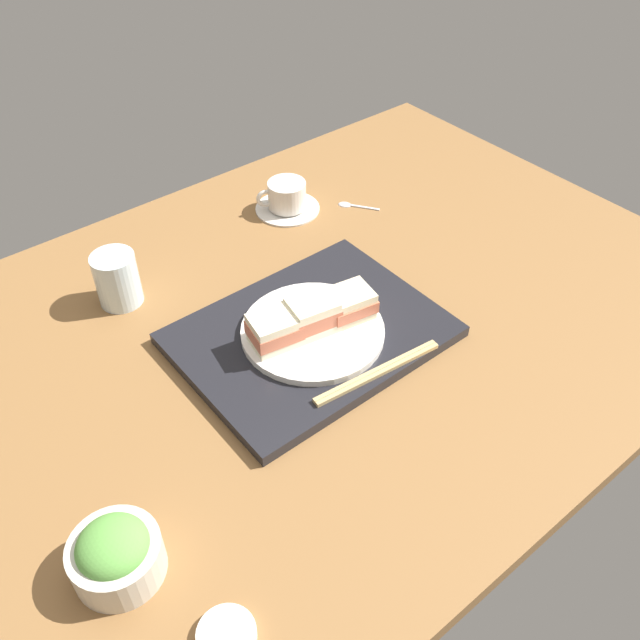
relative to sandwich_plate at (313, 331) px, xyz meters
The scene contains 12 objects.
ground_plane 7.62cm from the sandwich_plate, 43.22° to the left, with size 140.00×100.00×3.00cm, color brown.
serving_tray 1.81cm from the sandwich_plate, 76.28° to the left, with size 41.56×31.49×1.99cm, color black.
sandwich_plate is the anchor object (origin of this frame).
sandwich_near 7.40cm from the sandwich_plate, 169.67° to the left, with size 8.57×7.31×5.20cm.
sandwich_middle 3.46cm from the sandwich_plate, ahead, with size 8.71×7.18×5.72cm.
sandwich_far 7.32cm from the sandwich_plate, 10.33° to the right, with size 8.68×7.53×4.85cm.
salad_bowl 45.52cm from the sandwich_plate, 159.18° to the right, with size 11.11×11.11×7.77cm.
chopsticks_pair 13.33cm from the sandwich_plate, 80.63° to the right, with size 22.68×3.82×0.70cm.
coffee_cup 39.63cm from the sandwich_plate, 59.14° to the left, with size 13.19×13.19×6.23cm.
drinking_glass 35.11cm from the sandwich_plate, 123.46° to the left, with size 7.48×7.48×9.55cm, color silver.
small_sauce_dish 48.42cm from the sandwich_plate, 140.05° to the right, with size 6.81×6.81×1.29cm, color silver.
teaspoon 41.38cm from the sandwich_plate, 40.73° to the left, with size 6.08×7.90×0.80cm.
Camera 1 is at (-54.16, -67.37, 78.22)cm, focal length 38.42 mm.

